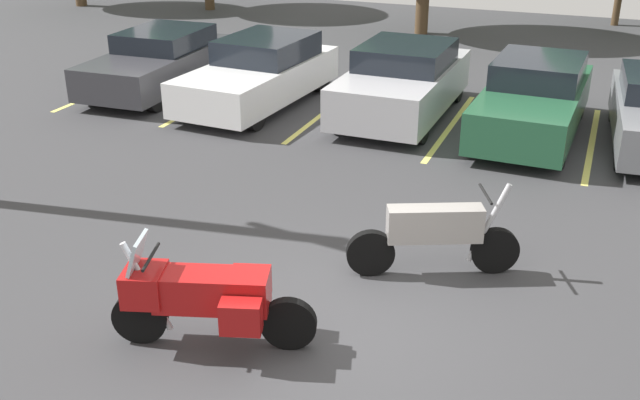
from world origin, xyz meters
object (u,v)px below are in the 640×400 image
car_charcoal (160,61)px  car_green (534,100)px  motorcycle_touring (204,296)px  motorcycle_second (435,234)px  car_white (260,73)px  car_silver (403,82)px

car_charcoal → car_green: bearing=-0.7°
motorcycle_touring → motorcycle_second: size_ratio=1.05×
car_white → car_silver: size_ratio=1.05×
motorcycle_touring → car_green: (2.48, 8.76, 0.09)m
car_charcoal → motorcycle_second: bearing=-37.5°
car_green → car_charcoal: bearing=179.3°
car_green → motorcycle_touring: bearing=-105.8°
motorcycle_second → car_charcoal: 10.43m
motorcycle_second → car_green: bearing=85.6°
motorcycle_touring → car_white: car_white is taller
car_white → car_silver: bearing=5.8°
motorcycle_touring → car_silver: size_ratio=0.50×
car_charcoal → car_silver: car_silver is taller
motorcycle_touring → car_charcoal: bearing=125.3°
motorcycle_second → motorcycle_touring: bearing=-128.4°
motorcycle_second → car_white: car_white is taller
motorcycle_touring → motorcycle_second: 3.22m
motorcycle_second → car_green: 6.26m
car_silver → car_green: car_silver is taller
motorcycle_touring → car_charcoal: size_ratio=0.49×
car_charcoal → motorcycle_touring: bearing=-54.7°
car_charcoal → car_silver: (6.00, 0.14, 0.06)m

